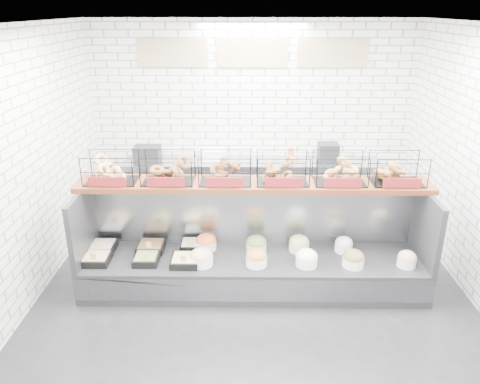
{
  "coord_description": "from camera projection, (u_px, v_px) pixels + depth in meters",
  "views": [
    {
      "loc": [
        -0.1,
        -4.55,
        3.15
      ],
      "look_at": [
        -0.16,
        0.45,
        1.16
      ],
      "focal_mm": 35.0,
      "sensor_mm": 36.0,
      "label": 1
    }
  ],
  "objects": [
    {
      "name": "room_shell",
      "position": [
        254.0,
        112.0,
        5.19
      ],
      "size": [
        5.02,
        5.51,
        3.01
      ],
      "color": "white",
      "rests_on": "ground"
    },
    {
      "name": "prep_counter",
      "position": [
        251.0,
        186.0,
        7.48
      ],
      "size": [
        4.0,
        0.6,
        1.2
      ],
      "color": "#93969B",
      "rests_on": "ground"
    },
    {
      "name": "ground",
      "position": [
        253.0,
        300.0,
        5.39
      ],
      "size": [
        5.5,
        5.5,
        0.0
      ],
      "primitive_type": "plane",
      "color": "black",
      "rests_on": "ground"
    },
    {
      "name": "bagel_shelf",
      "position": [
        254.0,
        172.0,
        5.36
      ],
      "size": [
        4.1,
        0.5,
        0.4
      ],
      "color": "#461D0F",
      "rests_on": "display_case"
    },
    {
      "name": "display_case",
      "position": [
        252.0,
        260.0,
        5.59
      ],
      "size": [
        4.0,
        0.9,
        1.2
      ],
      "color": "black",
      "rests_on": "ground"
    }
  ]
}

